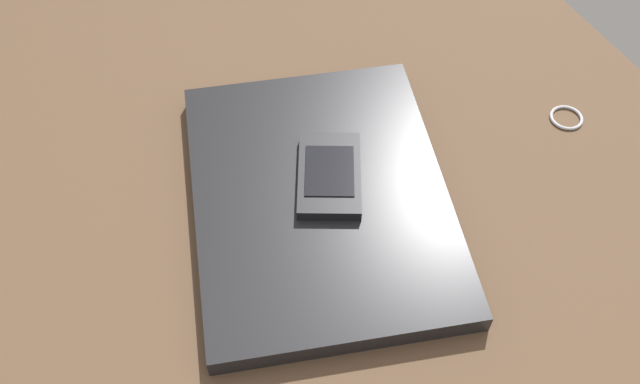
# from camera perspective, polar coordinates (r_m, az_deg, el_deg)

# --- Properties ---
(desk_surface) EXTENTS (1.20, 0.80, 0.03)m
(desk_surface) POSITION_cam_1_polar(r_m,az_deg,el_deg) (0.71, 2.02, -1.91)
(desk_surface) COLOR brown
(desk_surface) RESTS_ON ground
(laptop_closed) EXTENTS (0.38, 0.33, 0.02)m
(laptop_closed) POSITION_cam_1_polar(r_m,az_deg,el_deg) (0.69, -0.00, -0.44)
(laptop_closed) COLOR black
(laptop_closed) RESTS_ON desk_surface
(cell_phone_on_laptop) EXTENTS (0.12, 0.10, 0.01)m
(cell_phone_on_laptop) POSITION_cam_1_polar(r_m,az_deg,el_deg) (0.69, 0.77, 1.41)
(cell_phone_on_laptop) COLOR black
(cell_phone_on_laptop) RESTS_ON laptop_closed
(key_ring) EXTENTS (0.04, 0.04, 0.00)m
(key_ring) POSITION_cam_1_polar(r_m,az_deg,el_deg) (0.82, 19.43, 5.61)
(key_ring) COLOR silver
(key_ring) RESTS_ON desk_surface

